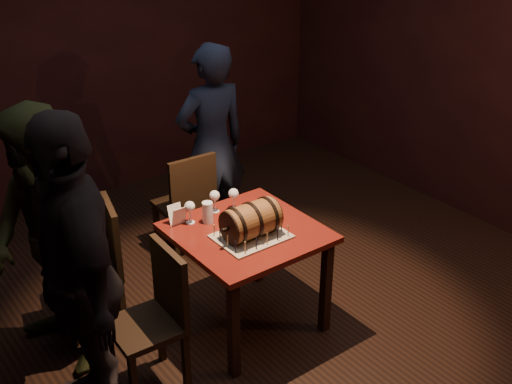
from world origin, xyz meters
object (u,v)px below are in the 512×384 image
barrel_cake (251,220)px  wine_glass_right (234,194)px  pint_of_ale (208,213)px  person_left_rear (48,245)px  pub_table (247,244)px  chair_left_front (157,312)px  chair_left_rear (100,260)px  wine_glass_mid (215,197)px  chair_back (188,201)px  person_back (212,146)px  person_left_front (78,277)px  wine_glass_left (190,207)px

barrel_cake → wine_glass_right: 0.40m
pint_of_ale → person_left_rear: bearing=170.2°
pub_table → chair_left_front: chair_left_front is taller
chair_left_rear → wine_glass_mid: bearing=-18.0°
chair_back → person_back: (0.34, 0.16, 0.33)m
wine_glass_right → chair_left_front: (-0.87, -0.43, -0.35)m
barrel_cake → person_left_front: person_left_front is taller
chair_left_front → chair_back: bearing=51.1°
wine_glass_left → wine_glass_right: same height
wine_glass_left → chair_left_front: size_ratio=0.17×
chair_back → person_back: person_back is taller
chair_back → person_left_rear: (-1.29, -0.55, 0.34)m
pub_table → chair_back: size_ratio=0.97×
wine_glass_left → chair_left_rear: bearing=152.5°
barrel_cake → chair_left_front: barrel_cake is taller
barrel_cake → person_back: bearing=67.6°
barrel_cake → person_left_rear: bearing=155.9°
pint_of_ale → wine_glass_right: bearing=10.6°
barrel_cake → wine_glass_mid: bearing=88.9°
pub_table → person_back: person_back is taller
pub_table → chair_left_rear: 1.00m
wine_glass_mid → chair_left_front: (-0.75, -0.48, -0.34)m
chair_back → chair_left_front: (-0.90, -1.11, 0.00)m
pub_table → pint_of_ale: 0.33m
wine_glass_mid → person_left_rear: 1.14m
chair_left_rear → person_left_front: 0.92m
pub_table → chair_back: bearing=82.5°
chair_left_rear → person_back: size_ratio=0.55×
barrel_cake → wine_glass_right: (0.13, 0.38, -0.01)m
chair_back → chair_left_rear: bearing=-157.6°
chair_back → person_left_rear: person_left_rear is taller
wine_glass_left → pint_of_ale: wine_glass_left is taller
wine_glass_left → chair_left_rear: chair_left_rear is taller
wine_glass_left → person_back: person_back is taller
wine_glass_left → pint_of_ale: bearing=-32.9°
person_back → person_left_front: bearing=41.4°
barrel_cake → wine_glass_left: (-0.21, 0.39, -0.01)m
pub_table → wine_glass_left: bearing=129.0°
barrel_cake → pint_of_ale: bearing=109.1°
wine_glass_mid → person_left_front: bearing=-158.4°
pub_table → person_back: 1.24m
chair_left_rear → person_left_front: bearing=-119.4°
barrel_cake → chair_left_front: size_ratio=0.44×
chair_back → person_left_front: 1.77m
chair_back → chair_left_rear: 1.00m
barrel_cake → chair_left_rear: bearing=138.3°
chair_left_rear → person_back: 1.42m
pub_table → person_left_front: (-1.20, -0.13, 0.30)m
wine_glass_right → pint_of_ale: (-0.24, -0.05, -0.05)m
wine_glass_mid → pint_of_ale: (-0.12, -0.10, -0.04)m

